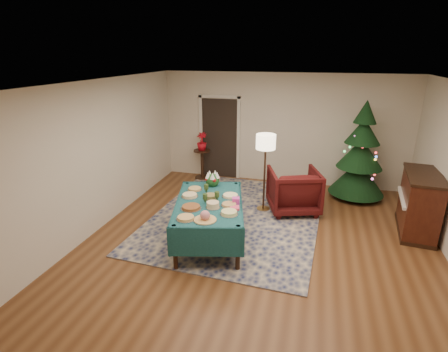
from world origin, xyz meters
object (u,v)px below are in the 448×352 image
(floor_lamp, at_px, (266,147))
(side_table, at_px, (202,165))
(piano, at_px, (419,204))
(potted_plant, at_px, (202,145))
(armchair, at_px, (294,188))
(buffet_table, at_px, (209,209))
(christmas_tree, at_px, (360,155))
(gift_box, at_px, (236,201))

(floor_lamp, xyz_separation_m, side_table, (-1.85, 1.52, -1.00))
(piano, bearing_deg, side_table, 159.63)
(floor_lamp, distance_m, piano, 2.98)
(potted_plant, bearing_deg, armchair, -30.20)
(potted_plant, bearing_deg, buffet_table, -69.57)
(side_table, height_order, potted_plant, potted_plant)
(buffet_table, height_order, potted_plant, potted_plant)
(floor_lamp, relative_size, side_table, 2.11)
(floor_lamp, xyz_separation_m, potted_plant, (-1.85, 1.52, -0.48))
(potted_plant, relative_size, piano, 0.34)
(christmas_tree, bearing_deg, potted_plant, 175.46)
(gift_box, xyz_separation_m, side_table, (-1.59, 3.01, -0.43))
(buffet_table, distance_m, side_table, 3.26)
(armchair, relative_size, christmas_tree, 0.45)
(gift_box, height_order, piano, piano)
(potted_plant, height_order, christmas_tree, christmas_tree)
(floor_lamp, distance_m, christmas_tree, 2.32)
(gift_box, bearing_deg, potted_plant, 117.87)
(side_table, height_order, piano, piano)
(christmas_tree, relative_size, piano, 1.63)
(buffet_table, relative_size, floor_lamp, 1.33)
(buffet_table, height_order, side_table, side_table)
(gift_box, xyz_separation_m, piano, (3.11, 1.26, -0.25))
(floor_lamp, bearing_deg, christmas_tree, 32.31)
(armchair, height_order, floor_lamp, floor_lamp)
(gift_box, distance_m, armchair, 1.83)
(buffet_table, relative_size, potted_plant, 4.70)
(armchair, xyz_separation_m, side_table, (-2.45, 1.42, -0.13))
(gift_box, xyz_separation_m, armchair, (0.85, 1.59, -0.30))
(buffet_table, xyz_separation_m, potted_plant, (-1.14, 3.05, 0.29))
(floor_lamp, bearing_deg, potted_plant, 140.53)
(gift_box, height_order, side_table, gift_box)
(gift_box, relative_size, potted_plant, 0.26)
(gift_box, bearing_deg, armchair, 61.68)
(armchair, distance_m, piano, 2.28)
(potted_plant, bearing_deg, side_table, -63.43)
(floor_lamp, bearing_deg, piano, -4.48)
(armchair, height_order, piano, piano)
(armchair, bearing_deg, potted_plant, -48.07)
(gift_box, bearing_deg, piano, 22.10)
(christmas_tree, bearing_deg, piano, -57.47)
(side_table, xyz_separation_m, potted_plant, (-0.00, 0.00, 0.52))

